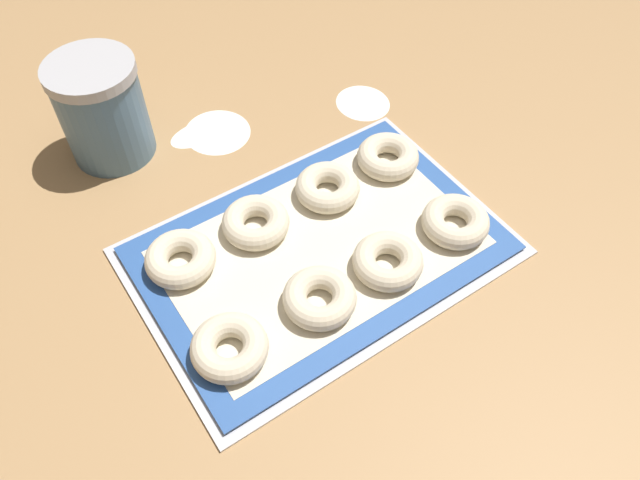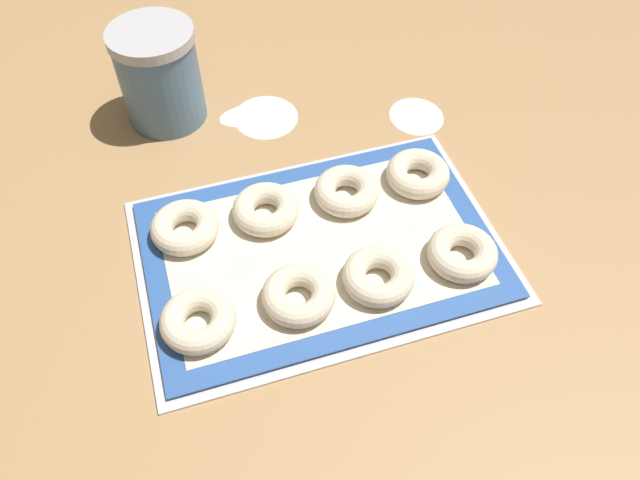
{
  "view_description": "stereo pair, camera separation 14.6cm",
  "coord_description": "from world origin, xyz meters",
  "px_view_note": "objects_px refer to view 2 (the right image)",
  "views": [
    {
      "loc": [
        -0.27,
        -0.41,
        0.67
      ],
      "look_at": [
        0.01,
        0.01,
        0.03
      ],
      "focal_mm": 35.0,
      "sensor_mm": 36.0,
      "label": 1
    },
    {
      "loc": [
        -0.14,
        -0.47,
        0.67
      ],
      "look_at": [
        0.01,
        0.01,
        0.03
      ],
      "focal_mm": 35.0,
      "sensor_mm": 36.0,
      "label": 2
    }
  ],
  "objects_px": {
    "bagel_front_mid_right": "(378,276)",
    "bagel_back_mid_right": "(346,191)",
    "bagel_front_far_left": "(198,320)",
    "bagel_back_mid_left": "(266,209)",
    "baking_tray": "(320,250)",
    "flour_canister": "(160,75)",
    "bagel_front_mid_left": "(299,295)",
    "bagel_back_far_right": "(418,174)",
    "bagel_front_far_right": "(462,253)",
    "bagel_back_far_left": "(185,227)"
  },
  "relations": [
    {
      "from": "bagel_front_mid_right",
      "to": "bagel_back_mid_right",
      "type": "xyz_separation_m",
      "value": [
        0.01,
        0.15,
        0.0
      ]
    },
    {
      "from": "bagel_front_far_left",
      "to": "bagel_back_mid_left",
      "type": "height_order",
      "value": "same"
    },
    {
      "from": "bagel_front_far_left",
      "to": "bagel_back_mid_left",
      "type": "relative_size",
      "value": 1.0
    },
    {
      "from": "bagel_back_mid_left",
      "to": "bagel_front_mid_right",
      "type": "bearing_deg",
      "value": -54.61
    },
    {
      "from": "baking_tray",
      "to": "flour_canister",
      "type": "relative_size",
      "value": 3.1
    },
    {
      "from": "bagel_front_mid_left",
      "to": "bagel_back_far_right",
      "type": "relative_size",
      "value": 1.0
    },
    {
      "from": "bagel_front_mid_right",
      "to": "bagel_back_mid_left",
      "type": "xyz_separation_m",
      "value": [
        -0.11,
        0.15,
        0.0
      ]
    },
    {
      "from": "bagel_front_mid_right",
      "to": "baking_tray",
      "type": "bearing_deg",
      "value": 124.12
    },
    {
      "from": "bagel_front_mid_left",
      "to": "bagel_back_mid_right",
      "type": "bearing_deg",
      "value": 52.45
    },
    {
      "from": "bagel_front_far_right",
      "to": "bagel_back_far_left",
      "type": "distance_m",
      "value": 0.37
    },
    {
      "from": "bagel_front_far_right",
      "to": "flour_canister",
      "type": "bearing_deg",
      "value": 127.32
    },
    {
      "from": "bagel_front_far_left",
      "to": "flour_canister",
      "type": "height_order",
      "value": "flour_canister"
    },
    {
      "from": "baking_tray",
      "to": "bagel_front_far_left",
      "type": "bearing_deg",
      "value": -157.47
    },
    {
      "from": "bagel_back_mid_left",
      "to": "bagel_back_far_right",
      "type": "distance_m",
      "value": 0.23
    },
    {
      "from": "bagel_front_mid_left",
      "to": "bagel_front_mid_right",
      "type": "height_order",
      "value": "same"
    },
    {
      "from": "bagel_back_mid_left",
      "to": "flour_canister",
      "type": "distance_m",
      "value": 0.29
    },
    {
      "from": "baking_tray",
      "to": "bagel_back_far_left",
      "type": "xyz_separation_m",
      "value": [
        -0.17,
        0.07,
        0.02
      ]
    },
    {
      "from": "bagel_front_mid_left",
      "to": "bagel_back_mid_left",
      "type": "relative_size",
      "value": 1.0
    },
    {
      "from": "bagel_front_mid_right",
      "to": "bagel_back_far_left",
      "type": "bearing_deg",
      "value": 145.09
    },
    {
      "from": "bagel_front_mid_left",
      "to": "bagel_back_mid_right",
      "type": "xyz_separation_m",
      "value": [
        0.11,
        0.15,
        0.0
      ]
    },
    {
      "from": "bagel_front_mid_left",
      "to": "bagel_front_mid_right",
      "type": "bearing_deg",
      "value": -1.54
    },
    {
      "from": "bagel_front_far_left",
      "to": "bagel_back_far_left",
      "type": "height_order",
      "value": "same"
    },
    {
      "from": "bagel_front_mid_right",
      "to": "bagel_back_far_right",
      "type": "relative_size",
      "value": 1.0
    },
    {
      "from": "baking_tray",
      "to": "bagel_front_far_right",
      "type": "bearing_deg",
      "value": -24.17
    },
    {
      "from": "baking_tray",
      "to": "bagel_back_far_right",
      "type": "relative_size",
      "value": 5.26
    },
    {
      "from": "bagel_back_far_left",
      "to": "bagel_back_mid_left",
      "type": "xyz_separation_m",
      "value": [
        0.11,
        -0.0,
        0.0
      ]
    },
    {
      "from": "bagel_front_far_left",
      "to": "flour_canister",
      "type": "distance_m",
      "value": 0.42
    },
    {
      "from": "bagel_front_mid_left",
      "to": "bagel_back_far_left",
      "type": "bearing_deg",
      "value": 127.49
    },
    {
      "from": "bagel_front_mid_left",
      "to": "bagel_front_far_right",
      "type": "relative_size",
      "value": 1.0
    },
    {
      "from": "bagel_front_mid_left",
      "to": "bagel_back_far_left",
      "type": "distance_m",
      "value": 0.19
    },
    {
      "from": "bagel_back_mid_left",
      "to": "bagel_back_mid_right",
      "type": "xyz_separation_m",
      "value": [
        0.12,
        -0.0,
        0.0
      ]
    },
    {
      "from": "baking_tray",
      "to": "bagel_back_mid_left",
      "type": "distance_m",
      "value": 0.09
    },
    {
      "from": "flour_canister",
      "to": "bagel_back_far_right",
      "type": "bearing_deg",
      "value": -39.94
    },
    {
      "from": "bagel_back_mid_right",
      "to": "bagel_back_far_left",
      "type": "bearing_deg",
      "value": 179.41
    },
    {
      "from": "bagel_front_mid_left",
      "to": "bagel_front_far_right",
      "type": "bearing_deg",
      "value": -0.34
    },
    {
      "from": "bagel_front_far_right",
      "to": "flour_canister",
      "type": "height_order",
      "value": "flour_canister"
    },
    {
      "from": "bagel_back_mid_left",
      "to": "bagel_back_mid_right",
      "type": "relative_size",
      "value": 1.0
    },
    {
      "from": "bagel_back_far_left",
      "to": "flour_canister",
      "type": "height_order",
      "value": "flour_canister"
    },
    {
      "from": "bagel_front_far_right",
      "to": "bagel_back_mid_left",
      "type": "xyz_separation_m",
      "value": [
        -0.22,
        0.15,
        0.0
      ]
    },
    {
      "from": "bagel_front_mid_left",
      "to": "flour_canister",
      "type": "relative_size",
      "value": 0.59
    },
    {
      "from": "bagel_front_mid_left",
      "to": "bagel_front_far_right",
      "type": "height_order",
      "value": "same"
    },
    {
      "from": "bagel_back_far_right",
      "to": "flour_canister",
      "type": "relative_size",
      "value": 0.59
    },
    {
      "from": "bagel_front_mid_left",
      "to": "bagel_front_mid_right",
      "type": "relative_size",
      "value": 1.0
    },
    {
      "from": "bagel_front_far_left",
      "to": "bagel_back_mid_left",
      "type": "distance_m",
      "value": 0.19
    },
    {
      "from": "flour_canister",
      "to": "bagel_front_mid_left",
      "type": "bearing_deg",
      "value": -76.71
    },
    {
      "from": "bagel_back_mid_right",
      "to": "bagel_front_mid_left",
      "type": "bearing_deg",
      "value": -127.55
    },
    {
      "from": "bagel_front_mid_left",
      "to": "bagel_front_mid_right",
      "type": "xyz_separation_m",
      "value": [
        0.1,
        -0.0,
        0.0
      ]
    },
    {
      "from": "bagel_back_mid_left",
      "to": "bagel_back_mid_right",
      "type": "height_order",
      "value": "same"
    },
    {
      "from": "bagel_back_mid_right",
      "to": "baking_tray",
      "type": "bearing_deg",
      "value": -130.48
    },
    {
      "from": "bagel_back_far_left",
      "to": "flour_canister",
      "type": "bearing_deg",
      "value": 86.52
    }
  ]
}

